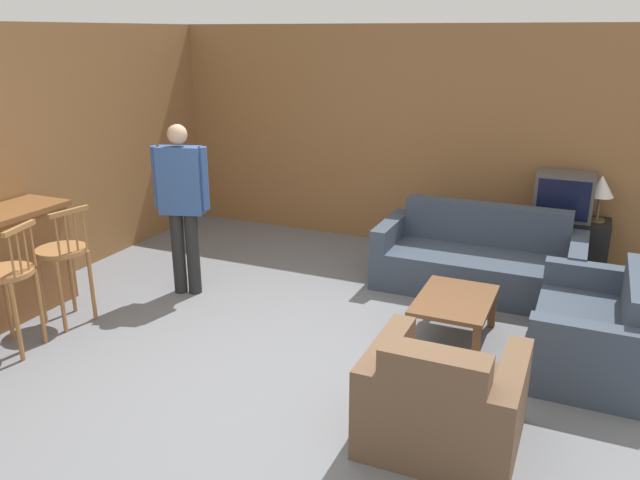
% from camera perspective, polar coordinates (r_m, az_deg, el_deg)
% --- Properties ---
extents(ground_plane, '(24.00, 24.00, 0.00)m').
position_cam_1_polar(ground_plane, '(4.82, -2.28, -12.90)').
color(ground_plane, slate).
extents(wall_back, '(9.40, 0.08, 2.60)m').
position_cam_1_polar(wall_back, '(7.56, 9.64, 9.05)').
color(wall_back, olive).
rests_on(wall_back, ground_plane).
extents(wall_left, '(0.08, 8.55, 2.60)m').
position_cam_1_polar(wall_left, '(7.22, -21.82, 7.55)').
color(wall_left, olive).
rests_on(wall_left, ground_plane).
extents(bar_chair_mid, '(0.53, 0.53, 1.09)m').
position_cam_1_polar(bar_chair_mid, '(5.59, -26.60, -3.42)').
color(bar_chair_mid, '#996638').
rests_on(bar_chair_mid, ground_plane).
extents(bar_chair_far, '(0.51, 0.51, 1.09)m').
position_cam_1_polar(bar_chair_far, '(5.94, -22.41, -1.59)').
color(bar_chair_far, '#996638').
rests_on(bar_chair_far, ground_plane).
extents(couch_far, '(2.01, 0.92, 0.82)m').
position_cam_1_polar(couch_far, '(6.56, 14.28, -1.89)').
color(couch_far, '#384251').
rests_on(couch_far, ground_plane).
extents(armchair_near, '(0.95, 0.87, 0.80)m').
position_cam_1_polar(armchair_near, '(4.13, 11.09, -14.46)').
color(armchair_near, brown).
rests_on(armchair_near, ground_plane).
extents(loveseat_right, '(0.85, 1.42, 0.78)m').
position_cam_1_polar(loveseat_right, '(5.39, 24.01, -7.62)').
color(loveseat_right, '#384251').
rests_on(loveseat_right, ground_plane).
extents(coffee_table, '(0.61, 0.87, 0.39)m').
position_cam_1_polar(coffee_table, '(5.40, 12.20, -5.79)').
color(coffee_table, brown).
rests_on(coffee_table, ground_plane).
extents(tv_unit, '(0.99, 0.44, 0.62)m').
position_cam_1_polar(tv_unit, '(7.25, 20.93, -0.41)').
color(tv_unit, black).
rests_on(tv_unit, ground_plane).
extents(tv, '(0.59, 0.42, 0.49)m').
position_cam_1_polar(tv, '(7.10, 21.44, 3.81)').
color(tv, '#4C4C4C').
rests_on(tv, tv_unit).
extents(table_lamp, '(0.27, 0.27, 0.49)m').
position_cam_1_polar(table_lamp, '(7.08, 24.32, 4.38)').
color(table_lamp, brown).
rests_on(table_lamp, tv_unit).
extents(person_by_window, '(0.53, 0.29, 1.69)m').
position_cam_1_polar(person_by_window, '(6.18, -12.51, 3.57)').
color(person_by_window, black).
rests_on(person_by_window, ground_plane).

